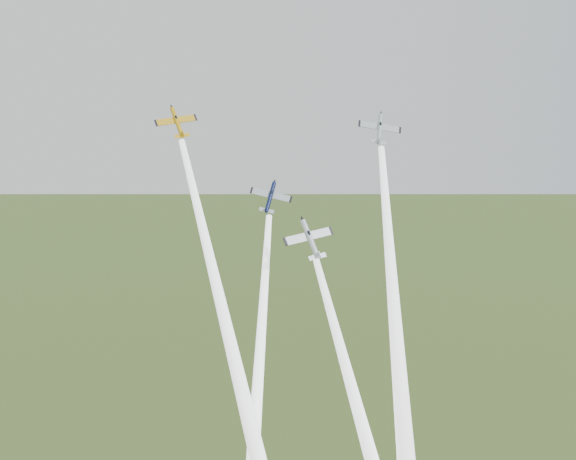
{
  "coord_description": "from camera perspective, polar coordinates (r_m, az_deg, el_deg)",
  "views": [
    {
      "loc": [
        -15.12,
        -105.76,
        108.07
      ],
      "look_at": [
        0.0,
        -6.0,
        92.0
      ],
      "focal_mm": 45.0,
      "sensor_mm": 36.0,
      "label": 1
    }
  ],
  "objects": [
    {
      "name": "smoke_trail_silver_low",
      "position": [
        94.92,
        6.49,
        -17.1
      ],
      "size": [
        11.9,
        30.49,
        45.41
      ],
      "primitive_type": null,
      "rotation": [
        -0.58,
        0.0,
        0.31
      ],
      "color": "white"
    },
    {
      "name": "plane_yellow",
      "position": [
        110.74,
        -8.75,
        8.41
      ],
      "size": [
        8.26,
        6.18,
        6.85
      ],
      "primitive_type": null,
      "rotation": [
        0.99,
        -0.13,
        0.34
      ],
      "color": "gold"
    },
    {
      "name": "plane_silver_low",
      "position": [
        100.71,
        1.77,
        -0.73
      ],
      "size": [
        9.49,
        6.93,
        7.97
      ],
      "primitive_type": null,
      "rotation": [
        0.99,
        -0.14,
        0.31
      ],
      "color": "silver"
    },
    {
      "name": "smoke_trail_silver_right",
      "position": [
        96.91,
        8.54,
        -8.02
      ],
      "size": [
        6.68,
        33.37,
        48.69
      ],
      "primitive_type": null,
      "rotation": [
        -0.58,
        0.0,
        -0.12
      ],
      "color": "white"
    },
    {
      "name": "plane_silver_right",
      "position": [
        109.76,
        7.27,
        7.94
      ],
      "size": [
        7.72,
        5.07,
        6.97
      ],
      "primitive_type": null,
      "rotation": [
        0.99,
        0.16,
        -0.12
      ],
      "color": "#ACB5BB"
    },
    {
      "name": "smoke_trail_yellow",
      "position": [
        97.28,
        -4.32,
        -9.95
      ],
      "size": [
        15.46,
        37.61,
        57.29
      ],
      "primitive_type": null,
      "rotation": [
        -0.58,
        0.0,
        0.34
      ],
      "color": "white"
    },
    {
      "name": "plane_navy",
      "position": [
        111.04,
        -1.4,
        2.62
      ],
      "size": [
        8.28,
        5.57,
        7.25
      ],
      "primitive_type": null,
      "rotation": [
        0.99,
        0.22,
        -0.24
      ],
      "color": "#0D163C"
    },
    {
      "name": "smoke_trail_navy",
      "position": [
        99.91,
        -2.78,
        -17.3
      ],
      "size": [
        12.3,
        40.12,
        59.9
      ],
      "primitive_type": null,
      "rotation": [
        -0.58,
        0.0,
        -0.24
      ],
      "color": "white"
    }
  ]
}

